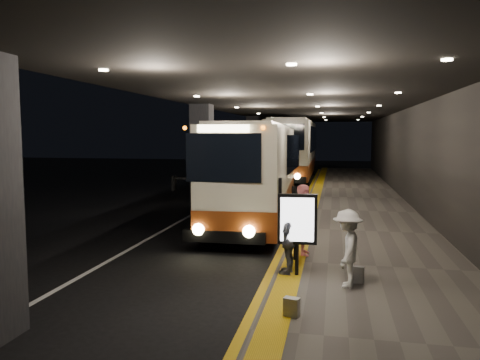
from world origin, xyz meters
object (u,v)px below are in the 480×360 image
(bag_polka, at_px, (357,275))
(info_sign, at_px, (297,221))
(coach_second, at_px, (293,152))
(passenger_waiting_grey, at_px, (288,240))
(bag_plain, at_px, (292,307))
(coach_main, at_px, (257,176))
(passenger_boarding, at_px, (305,220))
(stanchion_post, at_px, (295,238))
(passenger_waiting_white, at_px, (347,248))

(bag_polka, bearing_deg, info_sign, 168.87)
(coach_second, xyz_separation_m, passenger_waiting_grey, (1.95, -23.41, -1.06))
(bag_plain, bearing_deg, coach_main, 102.71)
(passenger_boarding, height_order, stanchion_post, passenger_boarding)
(bag_polka, bearing_deg, coach_main, 113.72)
(passenger_waiting_grey, height_order, info_sign, info_sign)
(bag_polka, xyz_separation_m, stanchion_post, (-1.40, 1.49, 0.37))
(bag_plain, relative_size, stanchion_post, 0.30)
(coach_second, bearing_deg, bag_plain, -85.60)
(bag_plain, bearing_deg, passenger_waiting_white, 62.25)
(passenger_waiting_grey, bearing_deg, stanchion_post, -175.73)
(coach_main, relative_size, bag_plain, 34.62)
(info_sign, bearing_deg, passenger_boarding, 85.05)
(info_sign, height_order, stanchion_post, info_sign)
(stanchion_post, bearing_deg, bag_polka, -46.65)
(coach_second, xyz_separation_m, bag_polka, (3.40, -23.76, -1.64))
(passenger_waiting_white, relative_size, bag_plain, 4.84)
(passenger_waiting_white, bearing_deg, passenger_waiting_grey, -110.50)
(coach_main, height_order, bag_polka, coach_main)
(passenger_boarding, height_order, passenger_waiting_grey, passenger_boarding)
(bag_plain, bearing_deg, info_sign, 92.49)
(coach_main, bearing_deg, passenger_waiting_grey, -78.19)
(coach_second, bearing_deg, passenger_waiting_grey, -85.81)
(passenger_waiting_white, xyz_separation_m, passenger_waiting_grey, (-1.24, 0.64, -0.03))
(coach_second, distance_m, info_sign, 23.62)
(passenger_waiting_grey, distance_m, info_sign, 0.50)
(passenger_waiting_grey, height_order, bag_polka, passenger_waiting_grey)
(bag_polka, height_order, info_sign, info_sign)
(coach_main, height_order, passenger_boarding, coach_main)
(passenger_boarding, bearing_deg, stanchion_post, 156.57)
(passenger_waiting_white, relative_size, stanchion_post, 1.44)
(info_sign, xyz_separation_m, stanchion_post, (-0.15, 1.24, -0.65))
(passenger_waiting_white, xyz_separation_m, stanchion_post, (-1.19, 1.77, -0.24))
(coach_main, bearing_deg, bag_plain, -80.03)
(coach_main, height_order, passenger_waiting_white, coach_main)
(bag_polka, bearing_deg, bag_plain, -119.06)
(passenger_boarding, distance_m, passenger_waiting_grey, 1.76)
(info_sign, bearing_deg, stanchion_post, 93.45)
(passenger_waiting_grey, relative_size, stanchion_post, 1.38)
(bag_plain, bearing_deg, stanchion_post, 94.07)
(passenger_waiting_white, distance_m, info_sign, 1.24)
(bag_plain, relative_size, info_sign, 0.18)
(passenger_waiting_white, bearing_deg, stanchion_post, -139.47)
(coach_main, bearing_deg, info_sign, -76.92)
(passenger_boarding, height_order, bag_plain, passenger_boarding)
(coach_second, relative_size, passenger_waiting_grey, 8.68)
(coach_second, distance_m, passenger_waiting_white, 24.27)
(passenger_boarding, xyz_separation_m, passenger_waiting_grey, (-0.25, -1.73, -0.14))
(bag_polka, relative_size, info_sign, 0.19)
(stanchion_post, bearing_deg, coach_second, 95.12)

